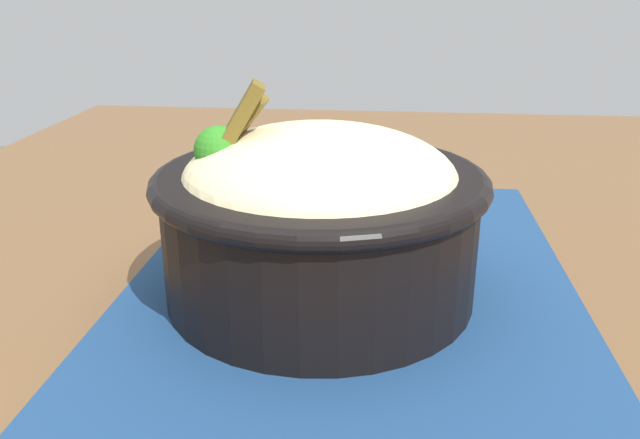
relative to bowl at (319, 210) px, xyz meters
The scene contains 4 objects.
table 0.13m from the bowl, 29.74° to the right, with size 1.15×0.87×0.73m.
placemat 0.07m from the bowl, 26.89° to the right, with size 0.40×0.29×0.00m, color navy.
bowl is the anchor object (origin of this frame).
fork 0.16m from the bowl, 11.73° to the right, with size 0.02×0.13×0.00m.
Camera 1 is at (-0.41, -0.02, 0.92)m, focal length 36.65 mm.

